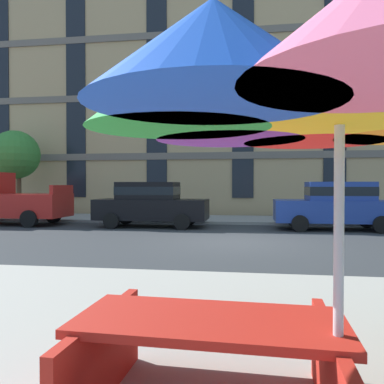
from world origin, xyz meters
TOP-DOWN VIEW (x-y plane):
  - ground_plane at (0.00, 0.00)m, footprint 120.00×120.00m
  - sidewalk_far at (0.00, 6.80)m, footprint 56.00×3.60m
  - apartment_building at (0.00, 14.99)m, footprint 41.00×12.08m
  - pickup_red at (-9.99, 3.70)m, footprint 5.10×2.12m
  - sedan_black at (-3.52, 3.70)m, footprint 4.40×1.98m
  - sedan_blue at (3.55, 3.70)m, footprint 4.40×1.98m
  - street_tree_left at (-11.52, 7.03)m, footprint 2.46×2.53m
  - patio_umbrella at (0.92, -9.00)m, footprint 3.08×3.08m
  - picnic_table at (0.13, -8.80)m, footprint 1.86×1.59m

SIDE VIEW (x-z plane):
  - ground_plane at x=0.00m, z-range 0.00..0.00m
  - sidewalk_far at x=0.00m, z-range 0.00..0.12m
  - picnic_table at x=0.13m, z-range 0.10..0.87m
  - sedan_black at x=-3.52m, z-range 0.06..1.84m
  - sedan_blue at x=3.55m, z-range 0.06..1.84m
  - pickup_red at x=-9.99m, z-range -0.07..2.13m
  - patio_umbrella at x=0.92m, z-range 0.97..3.54m
  - street_tree_left at x=-11.52m, z-range 1.04..5.48m
  - apartment_building at x=0.00m, z-range 0.00..12.80m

